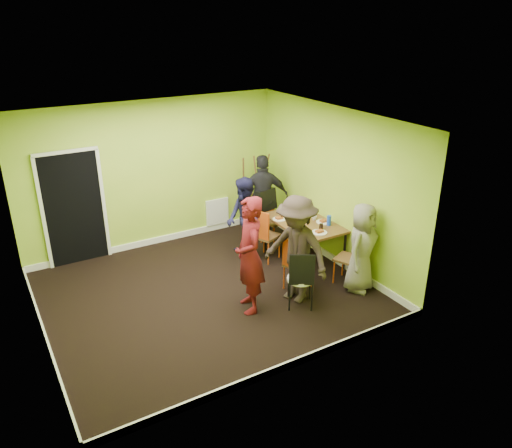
{
  "coord_description": "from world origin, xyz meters",
  "views": [
    {
      "loc": [
        -2.88,
        -6.47,
        4.24
      ],
      "look_at": [
        0.93,
        0.0,
        1.02
      ],
      "focal_mm": 35.0,
      "sensor_mm": 36.0,
      "label": 1
    }
  ],
  "objects_px": {
    "person_back_end": "(263,197)",
    "person_front_end": "(362,248)",
    "person_standing": "(250,255)",
    "chair_left_far": "(264,232)",
    "orange_bottle": "(293,218)",
    "easel": "(254,192)",
    "chair_front_end": "(353,255)",
    "person_left_far": "(245,220)",
    "dining_table": "(304,225)",
    "thermos": "(305,218)",
    "chair_left_near": "(296,261)",
    "blue_bottle": "(329,220)",
    "chair_back_end": "(268,205)",
    "person_left_near": "(296,250)",
    "chair_bentwood": "(301,277)"
  },
  "relations": [
    {
      "from": "chair_back_end",
      "to": "chair_left_far",
      "type": "bearing_deg",
      "value": 40.11
    },
    {
      "from": "thermos",
      "to": "person_left_near",
      "type": "relative_size",
      "value": 0.12
    },
    {
      "from": "person_back_end",
      "to": "person_front_end",
      "type": "relative_size",
      "value": 1.15
    },
    {
      "from": "chair_front_end",
      "to": "blue_bottle",
      "type": "xyz_separation_m",
      "value": [
        0.1,
        0.79,
        0.31
      ]
    },
    {
      "from": "person_left_far",
      "to": "chair_left_far",
      "type": "bearing_deg",
      "value": 54.78
    },
    {
      "from": "person_standing",
      "to": "person_back_end",
      "type": "distance_m",
      "value": 2.65
    },
    {
      "from": "chair_left_near",
      "to": "thermos",
      "type": "height_order",
      "value": "thermos"
    },
    {
      "from": "blue_bottle",
      "to": "easel",
      "type": "bearing_deg",
      "value": 98.6
    },
    {
      "from": "easel",
      "to": "person_back_end",
      "type": "distance_m",
      "value": 0.53
    },
    {
      "from": "person_back_end",
      "to": "chair_left_far",
      "type": "bearing_deg",
      "value": 79.57
    },
    {
      "from": "dining_table",
      "to": "blue_bottle",
      "type": "relative_size",
      "value": 8.34
    },
    {
      "from": "chair_left_near",
      "to": "easel",
      "type": "bearing_deg",
      "value": 142.37
    },
    {
      "from": "dining_table",
      "to": "thermos",
      "type": "relative_size",
      "value": 7.27
    },
    {
      "from": "person_standing",
      "to": "person_left_far",
      "type": "distance_m",
      "value": 1.69
    },
    {
      "from": "chair_left_far",
      "to": "dining_table",
      "type": "bearing_deg",
      "value": 39.97
    },
    {
      "from": "dining_table",
      "to": "thermos",
      "type": "bearing_deg",
      "value": -116.95
    },
    {
      "from": "chair_left_far",
      "to": "easel",
      "type": "xyz_separation_m",
      "value": [
        0.62,
        1.4,
        0.22
      ]
    },
    {
      "from": "chair_left_near",
      "to": "person_front_end",
      "type": "xyz_separation_m",
      "value": [
        0.93,
        -0.5,
        0.22
      ]
    },
    {
      "from": "chair_front_end",
      "to": "person_standing",
      "type": "relative_size",
      "value": 0.52
    },
    {
      "from": "blue_bottle",
      "to": "person_left_near",
      "type": "bearing_deg",
      "value": -149.14
    },
    {
      "from": "thermos",
      "to": "person_back_end",
      "type": "xyz_separation_m",
      "value": [
        -0.1,
        1.27,
        0.0
      ]
    },
    {
      "from": "chair_front_end",
      "to": "person_left_far",
      "type": "relative_size",
      "value": 0.61
    },
    {
      "from": "chair_left_near",
      "to": "chair_back_end",
      "type": "height_order",
      "value": "chair_back_end"
    },
    {
      "from": "dining_table",
      "to": "thermos",
      "type": "distance_m",
      "value": 0.17
    },
    {
      "from": "chair_back_end",
      "to": "thermos",
      "type": "distance_m",
      "value": 1.11
    },
    {
      "from": "chair_left_far",
      "to": "chair_back_end",
      "type": "bearing_deg",
      "value": 120.44
    },
    {
      "from": "chair_left_near",
      "to": "easel",
      "type": "xyz_separation_m",
      "value": [
        0.72,
        2.56,
        0.26
      ]
    },
    {
      "from": "person_standing",
      "to": "chair_left_far",
      "type": "bearing_deg",
      "value": 156.08
    },
    {
      "from": "dining_table",
      "to": "easel",
      "type": "relative_size",
      "value": 0.94
    },
    {
      "from": "person_left_far",
      "to": "person_left_near",
      "type": "bearing_deg",
      "value": 6.12
    },
    {
      "from": "chair_back_end",
      "to": "easel",
      "type": "relative_size",
      "value": 0.66
    },
    {
      "from": "thermos",
      "to": "blue_bottle",
      "type": "distance_m",
      "value": 0.42
    },
    {
      "from": "chair_left_near",
      "to": "blue_bottle",
      "type": "bearing_deg",
      "value": 93.17
    },
    {
      "from": "chair_front_end",
      "to": "blue_bottle",
      "type": "height_order",
      "value": "chair_front_end"
    },
    {
      "from": "chair_left_far",
      "to": "chair_bentwood",
      "type": "xyz_separation_m",
      "value": [
        -0.33,
        -1.64,
        -0.03
      ]
    },
    {
      "from": "chair_bentwood",
      "to": "person_front_end",
      "type": "xyz_separation_m",
      "value": [
        1.16,
        -0.02,
        0.21
      ]
    },
    {
      "from": "dining_table",
      "to": "chair_front_end",
      "type": "xyz_separation_m",
      "value": [
        0.18,
        -1.14,
        -0.16
      ]
    },
    {
      "from": "person_left_near",
      "to": "orange_bottle",
      "type": "bearing_deg",
      "value": 126.7
    },
    {
      "from": "person_left_far",
      "to": "person_back_end",
      "type": "xyz_separation_m",
      "value": [
        0.78,
        0.65,
        0.08
      ]
    },
    {
      "from": "person_standing",
      "to": "person_front_end",
      "type": "relative_size",
      "value": 1.22
    },
    {
      "from": "orange_bottle",
      "to": "person_front_end",
      "type": "relative_size",
      "value": 0.05
    },
    {
      "from": "chair_left_far",
      "to": "person_left_far",
      "type": "bearing_deg",
      "value": -154.23
    },
    {
      "from": "chair_front_end",
      "to": "orange_bottle",
      "type": "relative_size",
      "value": 13.28
    },
    {
      "from": "thermos",
      "to": "blue_bottle",
      "type": "xyz_separation_m",
      "value": [
        0.31,
        -0.29,
        -0.01
      ]
    },
    {
      "from": "easel",
      "to": "orange_bottle",
      "type": "distance_m",
      "value": 1.54
    },
    {
      "from": "easel",
      "to": "person_left_far",
      "type": "relative_size",
      "value": 1.02
    },
    {
      "from": "chair_front_end",
      "to": "thermos",
      "type": "height_order",
      "value": "thermos"
    },
    {
      "from": "dining_table",
      "to": "person_left_near",
      "type": "bearing_deg",
      "value": -130.72
    },
    {
      "from": "chair_back_end",
      "to": "blue_bottle",
      "type": "bearing_deg",
      "value": 93.0
    },
    {
      "from": "chair_front_end",
      "to": "thermos",
      "type": "bearing_deg",
      "value": 77.02
    }
  ]
}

